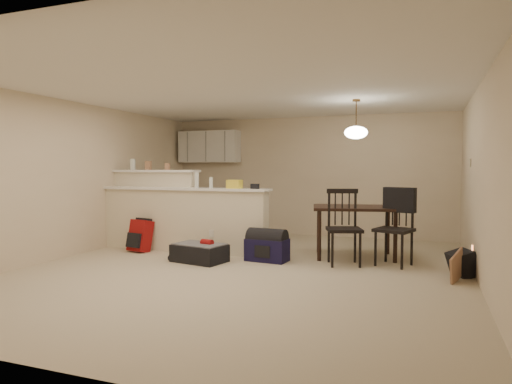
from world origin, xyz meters
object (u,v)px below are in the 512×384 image
at_px(dining_chair_far, 394,228).
at_px(black_daypack, 463,264).
at_px(pendant_lamp, 356,132).
at_px(suitcase, 200,253).
at_px(dining_chair_near, 344,227).
at_px(red_backpack, 140,236).
at_px(dining_table, 355,213).
at_px(navy_duffel, 267,250).

relative_size(dining_chair_far, black_daypack, 3.05).
bearing_deg(pendant_lamp, suitcase, -151.52).
xyz_separation_m(dining_chair_near, suitcase, (-2.09, -0.54, -0.42)).
distance_m(pendant_lamp, red_backpack, 3.98).
distance_m(suitcase, red_backpack, 1.41).
distance_m(pendant_lamp, dining_chair_far, 1.62).
relative_size(dining_table, black_daypack, 4.03).
bearing_deg(dining_chair_far, dining_table, 164.25).
bearing_deg(pendant_lamp, dining_chair_far, -34.13).
bearing_deg(dining_table, dining_chair_near, -109.01).
relative_size(dining_chair_far, navy_duffel, 1.77).
height_order(dining_chair_near, black_daypack, dining_chair_near).
distance_m(dining_chair_near, red_backpack, 3.45).
bearing_deg(dining_table, black_daypack, -39.76).
height_order(dining_table, black_daypack, dining_table).
height_order(dining_table, dining_chair_near, dining_chair_near).
height_order(suitcase, black_daypack, black_daypack).
distance_m(dining_chair_far, red_backpack, 4.15).
xyz_separation_m(dining_chair_near, red_backpack, (-3.44, -0.12, -0.29)).
xyz_separation_m(pendant_lamp, red_backpack, (-3.50, -0.76, -1.72)).
relative_size(suitcase, black_daypack, 2.13).
relative_size(dining_table, red_backpack, 2.75).
bearing_deg(suitcase, dining_chair_near, 25.56).
distance_m(pendant_lamp, black_daypack, 2.50).
relative_size(dining_chair_far, suitcase, 1.43).
distance_m(dining_chair_far, navy_duffel, 1.91).
bearing_deg(suitcase, black_daypack, 17.61).
relative_size(dining_chair_far, red_backpack, 2.08).
height_order(pendant_lamp, black_daypack, pendant_lamp).
height_order(dining_chair_far, navy_duffel, dining_chair_far).
relative_size(dining_chair_near, black_daypack, 3.05).
bearing_deg(suitcase, pendant_lamp, 39.65).
bearing_deg(pendant_lamp, dining_table, 0.00).
bearing_deg(dining_chair_near, dining_chair_far, -2.03).
distance_m(pendant_lamp, navy_duffel, 2.31).
height_order(dining_table, pendant_lamp, pendant_lamp).
bearing_deg(dining_table, dining_chair_far, -47.47).
bearing_deg(pendant_lamp, dining_chair_near, -95.68).
bearing_deg(navy_duffel, suitcase, -150.96).
distance_m(suitcase, black_daypack, 3.70).
bearing_deg(black_daypack, dining_chair_near, 63.50).
bearing_deg(dining_chair_near, black_daypack, -23.66).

